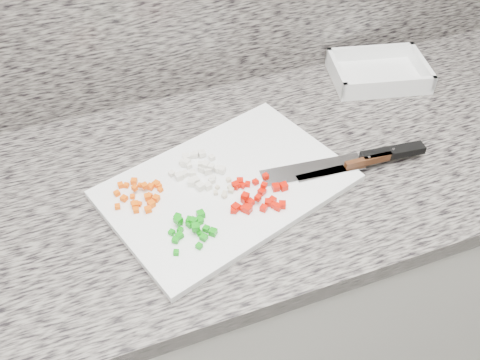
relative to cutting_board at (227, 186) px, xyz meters
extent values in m
cube|color=beige|center=(0.01, 0.05, -0.48)|extent=(3.92, 0.62, 0.86)
cube|color=slate|center=(0.01, 0.05, -0.03)|extent=(3.96, 0.64, 0.04)
cube|color=white|center=(0.00, 0.00, 0.00)|extent=(0.53, 0.43, 0.02)
cube|color=#F15605|center=(-0.13, 0.02, 0.01)|extent=(0.01, 0.01, 0.01)
cube|color=#F15605|center=(-0.17, 0.00, 0.01)|extent=(0.01, 0.01, 0.01)
cube|color=#F15605|center=(-0.15, 0.01, 0.01)|extent=(0.01, 0.01, 0.01)
cube|color=#F15605|center=(-0.14, 0.00, 0.01)|extent=(0.02, 0.02, 0.01)
cube|color=#F15605|center=(-0.13, 0.04, 0.01)|extent=(0.02, 0.02, 0.01)
cube|color=#F15605|center=(-0.18, 0.03, 0.01)|extent=(0.01, 0.01, 0.01)
cube|color=#F15605|center=(-0.21, 0.04, 0.01)|extent=(0.01, 0.01, 0.01)
cube|color=#F15605|center=(-0.15, 0.02, 0.01)|extent=(0.01, 0.01, 0.01)
cube|color=#F15605|center=(-0.21, 0.01, 0.01)|extent=(0.01, 0.01, 0.01)
cube|color=#F15605|center=(-0.18, 0.00, 0.01)|extent=(0.01, 0.01, 0.01)
cube|color=#F15605|center=(-0.15, 0.04, 0.02)|extent=(0.01, 0.01, 0.01)
cube|color=#F15605|center=(-0.16, 0.04, 0.02)|extent=(0.01, 0.01, 0.01)
cube|color=#F15605|center=(-0.17, 0.04, 0.02)|extent=(0.01, 0.01, 0.01)
cube|color=#F15605|center=(-0.15, -0.01, 0.01)|extent=(0.02, 0.02, 0.01)
cube|color=#F15605|center=(-0.18, 0.01, 0.01)|extent=(0.01, 0.01, 0.01)
cube|color=#F15605|center=(-0.18, -0.01, 0.01)|extent=(0.01, 0.01, 0.01)
cube|color=#F15605|center=(-0.19, 0.06, 0.01)|extent=(0.01, 0.01, 0.01)
cube|color=#F15605|center=(-0.17, 0.06, 0.01)|extent=(0.02, 0.02, 0.01)
cube|color=#F15605|center=(-0.14, 0.04, 0.01)|extent=(0.02, 0.02, 0.01)
cube|color=#F15605|center=(-0.16, -0.02, 0.01)|extent=(0.01, 0.01, 0.01)
cube|color=#F15605|center=(-0.13, 0.04, 0.01)|extent=(0.01, 0.01, 0.01)
cube|color=#F15605|center=(-0.20, 0.06, 0.01)|extent=(0.01, 0.01, 0.01)
cube|color=#F15605|center=(-0.20, 0.03, 0.01)|extent=(0.02, 0.02, 0.01)
cube|color=silver|center=(-0.03, 0.01, 0.01)|extent=(0.01, 0.01, 0.01)
cube|color=silver|center=(-0.02, 0.02, 0.01)|extent=(0.02, 0.02, 0.01)
cube|color=silver|center=(-0.02, 0.09, 0.01)|extent=(0.01, 0.01, 0.01)
cube|color=silver|center=(-0.01, 0.07, 0.01)|extent=(0.01, 0.01, 0.01)
cube|color=silver|center=(-0.04, 0.06, 0.02)|extent=(0.01, 0.01, 0.01)
cube|color=silver|center=(-0.03, 0.05, 0.01)|extent=(0.02, 0.02, 0.01)
cube|color=silver|center=(-0.04, 0.10, 0.01)|extent=(0.01, 0.01, 0.01)
cube|color=silver|center=(-0.07, 0.02, 0.01)|extent=(0.02, 0.02, 0.01)
cube|color=silver|center=(-0.02, 0.04, 0.02)|extent=(0.02, 0.02, 0.01)
cube|color=silver|center=(-0.05, 0.09, 0.01)|extent=(0.02, 0.02, 0.01)
cube|color=silver|center=(-0.06, 0.08, 0.01)|extent=(0.02, 0.02, 0.01)
cube|color=silver|center=(-0.06, 0.05, 0.01)|extent=(0.01, 0.01, 0.01)
cube|color=silver|center=(-0.03, 0.04, 0.01)|extent=(0.02, 0.02, 0.01)
cube|color=silver|center=(-0.07, 0.05, 0.01)|extent=(0.02, 0.02, 0.01)
cube|color=silver|center=(-0.08, 0.04, 0.01)|extent=(0.01, 0.01, 0.01)
cube|color=silver|center=(-0.06, 0.08, 0.01)|extent=(0.02, 0.02, 0.01)
cube|color=silver|center=(-0.01, 0.04, 0.01)|extent=(0.01, 0.01, 0.01)
cube|color=silver|center=(-0.09, 0.06, 0.01)|extent=(0.01, 0.01, 0.01)
cube|color=silver|center=(-0.04, 0.00, 0.01)|extent=(0.02, 0.02, 0.01)
cube|color=silver|center=(-0.06, 0.07, 0.01)|extent=(0.01, 0.01, 0.01)
cube|color=silver|center=(-0.03, 0.10, 0.01)|extent=(0.02, 0.02, 0.01)
cube|color=silver|center=(-0.06, 0.02, 0.01)|extent=(0.02, 0.02, 0.01)
cube|color=silver|center=(-0.03, 0.05, 0.02)|extent=(0.02, 0.02, 0.01)
cube|color=silver|center=(-0.05, 0.00, 0.01)|extent=(0.02, 0.02, 0.01)
cube|color=silver|center=(-0.07, 0.08, 0.01)|extent=(0.02, 0.02, 0.01)
cube|color=silver|center=(0.00, 0.03, 0.01)|extent=(0.02, 0.02, 0.01)
cube|color=#0C8A0E|center=(-0.13, -0.09, 0.01)|extent=(0.01, 0.01, 0.01)
cube|color=#0C8A0E|center=(-0.08, -0.08, 0.01)|extent=(0.01, 0.01, 0.01)
cube|color=#0C8A0E|center=(-0.10, -0.08, 0.01)|extent=(0.02, 0.02, 0.01)
cube|color=#0C8A0E|center=(-0.13, -0.11, 0.01)|extent=(0.02, 0.02, 0.01)
cube|color=#0C8A0E|center=(-0.11, -0.07, 0.01)|extent=(0.01, 0.01, 0.01)
cube|color=#0C8A0E|center=(-0.09, -0.08, 0.02)|extent=(0.02, 0.02, 0.01)
cube|color=#0C8A0E|center=(-0.07, -0.07, 0.01)|extent=(0.01, 0.01, 0.01)
cube|color=#0C8A0E|center=(-0.10, -0.07, 0.01)|extent=(0.02, 0.02, 0.01)
cube|color=#0C8A0E|center=(-0.08, -0.10, 0.01)|extent=(0.02, 0.02, 0.01)
cube|color=#0C8A0E|center=(-0.08, -0.08, 0.01)|extent=(0.02, 0.02, 0.01)
cube|color=#0C8A0E|center=(-0.09, -0.11, 0.01)|extent=(0.01, 0.01, 0.01)
cube|color=#0C8A0E|center=(-0.09, -0.10, 0.02)|extent=(0.01, 0.01, 0.01)
cube|color=#0C8A0E|center=(-0.12, -0.10, 0.01)|extent=(0.01, 0.01, 0.01)
cube|color=#0C8A0E|center=(-0.14, -0.13, 0.01)|extent=(0.01, 0.01, 0.01)
cube|color=#0C8A0E|center=(-0.10, -0.13, 0.01)|extent=(0.01, 0.01, 0.01)
cube|color=#0C8A0E|center=(-0.09, -0.12, 0.01)|extent=(0.02, 0.02, 0.01)
cube|color=#0C8A0E|center=(-0.12, -0.07, 0.02)|extent=(0.02, 0.02, 0.01)
cube|color=#0C8A0E|center=(-0.07, -0.11, 0.01)|extent=(0.02, 0.02, 0.01)
cube|color=#0C8A0E|center=(-0.11, -0.05, 0.01)|extent=(0.02, 0.02, 0.01)
cube|color=#0C8A0E|center=(-0.09, -0.10, 0.02)|extent=(0.02, 0.02, 0.01)
cube|color=#0C8A0E|center=(-0.12, -0.09, 0.01)|extent=(0.01, 0.01, 0.01)
cube|color=#C70F02|center=(0.06, -0.04, 0.02)|extent=(0.02, 0.02, 0.01)
cube|color=#C70F02|center=(0.01, -0.02, 0.01)|extent=(0.02, 0.02, 0.01)
cube|color=#C70F02|center=(-0.01, -0.07, 0.01)|extent=(0.02, 0.02, 0.01)
cube|color=#C70F02|center=(0.08, -0.05, 0.01)|extent=(0.01, 0.01, 0.01)
cube|color=#C70F02|center=(0.01, -0.08, 0.01)|extent=(0.02, 0.02, 0.01)
cube|color=#C70F02|center=(0.02, -0.06, 0.01)|extent=(0.02, 0.02, 0.01)
cube|color=#C70F02|center=(0.10, -0.05, 0.01)|extent=(0.01, 0.01, 0.01)
cube|color=#C70F02|center=(-0.01, -0.08, 0.01)|extent=(0.02, 0.02, 0.01)
cube|color=#C70F02|center=(0.05, -0.05, 0.01)|extent=(0.02, 0.02, 0.01)
cube|color=#C70F02|center=(0.01, -0.02, 0.01)|extent=(0.01, 0.01, 0.01)
cube|color=#C70F02|center=(0.08, -0.10, 0.01)|extent=(0.02, 0.02, 0.01)
cube|color=#C70F02|center=(0.05, -0.02, 0.01)|extent=(0.01, 0.01, 0.01)
cube|color=#C70F02|center=(0.02, -0.07, 0.01)|extent=(0.02, 0.02, 0.01)
cube|color=#C70F02|center=(0.04, -0.07, 0.02)|extent=(0.01, 0.01, 0.01)
cube|color=#C70F02|center=(0.04, -0.06, 0.01)|extent=(0.01, 0.01, 0.01)
cube|color=#C70F02|center=(0.00, -0.08, 0.01)|extent=(0.01, 0.01, 0.01)
cube|color=#C70F02|center=(0.05, -0.08, 0.01)|extent=(0.02, 0.02, 0.01)
cube|color=#C70F02|center=(0.02, -0.02, 0.01)|extent=(0.01, 0.01, 0.01)
cube|color=#C70F02|center=(0.04, -0.09, 0.01)|extent=(0.02, 0.02, 0.01)
cube|color=#C70F02|center=(0.07, -0.10, 0.01)|extent=(0.02, 0.02, 0.01)
cube|color=#C70F02|center=(0.06, -0.09, 0.01)|extent=(0.02, 0.02, 0.01)
cube|color=#C70F02|center=(0.06, -0.08, 0.01)|extent=(0.02, 0.02, 0.01)
cube|color=#C70F02|center=(0.02, -0.01, 0.01)|extent=(0.02, 0.02, 0.01)
cube|color=#C70F02|center=(0.04, -0.02, 0.01)|extent=(0.01, 0.01, 0.01)
cube|color=#C70F02|center=(0.01, -0.08, 0.01)|extent=(0.02, 0.02, 0.01)
cube|color=#C70F02|center=(0.02, -0.06, 0.02)|extent=(0.02, 0.02, 0.01)
cube|color=#C70F02|center=(0.08, -0.01, 0.01)|extent=(0.01, 0.01, 0.01)
cube|color=beige|center=(-0.02, -0.03, 0.01)|extent=(0.01, 0.01, 0.01)
cube|color=beige|center=(-0.02, -0.01, 0.01)|extent=(0.01, 0.01, 0.01)
cube|color=beige|center=(0.00, -0.02, 0.01)|extent=(0.01, 0.01, 0.01)
cube|color=beige|center=(-0.01, -0.03, 0.01)|extent=(0.01, 0.01, 0.01)
cube|color=beige|center=(-0.02, -0.03, 0.01)|extent=(0.01, 0.01, 0.01)
cube|color=beige|center=(0.00, 0.00, 0.01)|extent=(0.01, 0.01, 0.01)
cube|color=beige|center=(-0.03, -0.02, 0.01)|extent=(0.01, 0.01, 0.01)
cube|color=beige|center=(0.00, -0.03, 0.01)|extent=(0.01, 0.01, 0.01)
cube|color=silver|center=(0.17, -0.03, 0.01)|extent=(0.21, 0.07, 0.00)
cube|color=black|center=(0.35, -0.04, 0.02)|extent=(0.14, 0.04, 0.02)
cylinder|color=silver|center=(0.35, -0.04, 0.02)|extent=(0.01, 0.01, 0.00)
cube|color=silver|center=(0.18, -0.04, 0.01)|extent=(0.10, 0.03, 0.00)
cube|color=#492712|center=(0.29, -0.05, 0.02)|extent=(0.10, 0.02, 0.02)
cylinder|color=silver|center=(0.29, -0.05, 0.02)|extent=(0.01, 0.01, 0.00)
cube|color=white|center=(0.48, 0.23, 0.00)|extent=(0.26, 0.21, 0.01)
cube|color=white|center=(0.49, 0.30, 0.02)|extent=(0.22, 0.06, 0.04)
cube|color=white|center=(0.46, 0.15, 0.02)|extent=(0.22, 0.06, 0.04)
cube|color=white|center=(0.58, 0.20, 0.02)|extent=(0.05, 0.16, 0.04)
cube|color=white|center=(0.37, 0.25, 0.02)|extent=(0.05, 0.16, 0.04)
camera|label=1|loc=(-0.24, -0.70, 0.74)|focal=40.00mm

